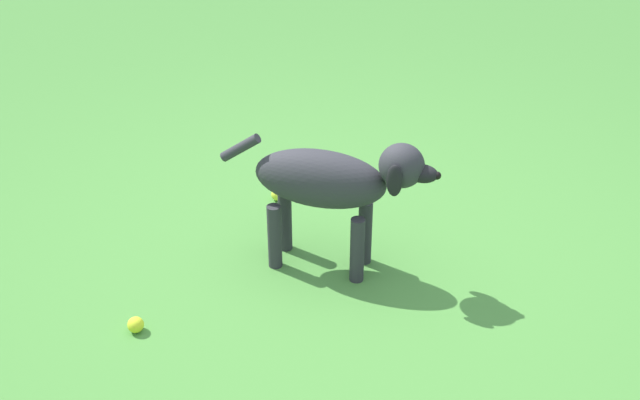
{
  "coord_description": "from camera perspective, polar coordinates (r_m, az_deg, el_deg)",
  "views": [
    {
      "loc": [
        1.76,
        -2.22,
        2.01
      ],
      "look_at": [
        -0.05,
        -0.05,
        0.33
      ],
      "focal_mm": 42.89,
      "sensor_mm": 36.0,
      "label": 1
    }
  ],
  "objects": [
    {
      "name": "dog",
      "position": [
        3.23,
        0.95,
        1.3
      ],
      "size": [
        0.89,
        0.47,
        0.65
      ],
      "rotation": [
        0.0,
        0.0,
        0.41
      ],
      "color": "#2D2D33",
      "rests_on": "ground"
    },
    {
      "name": "ground",
      "position": [
        3.48,
        1.22,
        -4.69
      ],
      "size": [
        14.0,
        14.0,
        0.0
      ],
      "primitive_type": "plane",
      "color": "#478438"
    },
    {
      "name": "tennis_ball_1",
      "position": [
        3.17,
        -13.59,
        -9.03
      ],
      "size": [
        0.07,
        0.07,
        0.07
      ],
      "primitive_type": "sphere",
      "color": "yellow",
      "rests_on": "ground"
    },
    {
      "name": "tennis_ball_0",
      "position": [
        3.94,
        -3.18,
        0.43
      ],
      "size": [
        0.07,
        0.07,
        0.07
      ],
      "primitive_type": "sphere",
      "color": "#D2DB35",
      "rests_on": "ground"
    }
  ]
}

